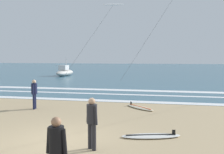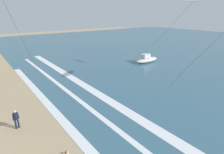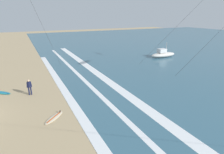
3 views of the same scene
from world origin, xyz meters
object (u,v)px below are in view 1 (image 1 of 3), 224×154
surfer_left_near (92,119)px  surfer_background_far (34,91)px  surfboard_near_water (140,107)px  offshore_boat (65,72)px  surfer_foreground_main (57,147)px  surfboard_right_spare (151,136)px  kite_white_mid_center (113,5)px

surfer_left_near → surfer_background_far: same height
surfboard_near_water → offshore_boat: (-13.33, 22.11, 0.51)m
surfer_background_far → surfer_foreground_main: bearing=-58.8°
surfer_background_far → surfboard_right_spare: surfer_background_far is taller
kite_white_mid_center → offshore_boat: 12.18m
surfer_foreground_main → surfer_background_far: 9.13m
surfboard_near_water → offshore_boat: offshore_boat is taller
surfboard_right_spare → kite_white_mid_center: 30.67m
surfer_background_far → kite_white_mid_center: size_ratio=0.15×
surfer_left_near → offshore_boat: (-12.48, 28.72, -0.40)m
offshore_boat → kite_white_mid_center: bearing=7.1°
surfer_left_near → surfboard_right_spare: bearing=42.8°
surfer_foreground_main → surfboard_right_spare: size_ratio=0.73×
surfer_left_near → kite_white_mid_center: size_ratio=0.15×
surfer_foreground_main → surfer_background_far: same height
surfer_left_near → kite_white_mid_center: (-5.25, 29.63, 9.35)m
surfboard_right_spare → offshore_boat: 30.63m
surfer_foreground_main → surfer_background_far: bearing=121.2°
surfer_left_near → offshore_boat: offshore_boat is taller
surfer_foreground_main → surfer_left_near: (0.04, 2.52, 0.00)m
surfer_background_far → offshore_boat: offshore_boat is taller
surfboard_right_spare → kite_white_mid_center: kite_white_mid_center is taller
offshore_boat → surfer_left_near: bearing=-66.5°
surfboard_right_spare → kite_white_mid_center: bearing=103.9°
surfer_foreground_main → kite_white_mid_center: bearing=99.2°
surfer_left_near → offshore_boat: 31.32m
surfer_background_far → surfboard_right_spare: size_ratio=0.73×
surfer_background_far → offshore_boat: (-7.72, 23.44, -0.40)m
surfer_foreground_main → surfboard_right_spare: 4.55m
surfer_left_near → surfer_foreground_main: bearing=-90.8°
surfboard_right_spare → surfer_background_far: bearing=150.2°
surfer_background_far → surfboard_right_spare: 7.51m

